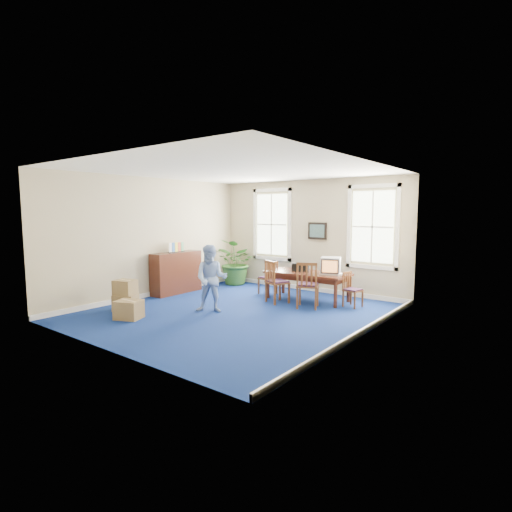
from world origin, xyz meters
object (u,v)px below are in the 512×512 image
Objects in this scene: crt_tv at (331,266)px; potted_plant at (237,262)px; conference_table at (307,286)px; credenza at (176,272)px; chair_near_left at (277,281)px; man at (211,279)px; cardboard_boxes at (134,295)px.

crt_tv is 0.36× the size of potted_plant.
crt_tv reaches higher than conference_table.
credenza is at bearing -158.13° from conference_table.
chair_near_left is 1.85m from man.
potted_plant is at bearing 87.44° from man.
credenza is at bearing -104.00° from potted_plant.
cardboard_boxes is (0.29, -4.03, -0.34)m from potted_plant.
cardboard_boxes is at bearing -128.36° from conference_table.
potted_plant is (-1.78, 3.00, -0.05)m from man.
cardboard_boxes is (0.80, -1.99, -0.23)m from credenza.
potted_plant is (-2.88, 0.56, 0.35)m from conference_table.
credenza reaches higher than chair_near_left.
conference_table is 3.70m from credenza.
potted_plant is 4.06m from cardboard_boxes.
cardboard_boxes is at bearing -178.68° from man.
crt_tv is at bearing 47.55° from cardboard_boxes.
credenza is 2.10m from potted_plant.
conference_table is at bearing -97.97° from chair_near_left.
conference_table is 1.38× the size of credenza.
man reaches higher than cardboard_boxes.
crt_tv is at bearing -120.98° from chair_near_left.
chair_near_left is 3.48m from cardboard_boxes.
chair_near_left is 0.75× the size of potted_plant.
cardboard_boxes is (-2.14, -2.74, -0.16)m from chair_near_left.
conference_table is 1.49× the size of potted_plant.
conference_table is at bearing 53.33° from cardboard_boxes.
conference_table is 1.39× the size of man.
crt_tv reaches higher than cardboard_boxes.
chair_near_left reaches higher than cardboard_boxes.
conference_table is 1.61× the size of cardboard_boxes.
man is (-0.65, -1.71, 0.23)m from chair_near_left.
credenza is (-2.95, -0.74, 0.07)m from chair_near_left.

